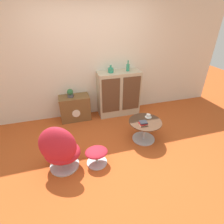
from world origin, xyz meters
TOP-DOWN VIEW (x-y plane):
  - ground_plane at (0.00, 0.00)m, footprint 12.00×12.00m
  - wall_back at (0.00, 1.64)m, footprint 6.40×0.06m
  - sideboard at (0.57, 1.41)m, footprint 0.96×0.41m
  - tv_console at (-0.46, 1.43)m, footprint 0.66×0.37m
  - egg_chair at (-0.82, -0.03)m, footprint 0.73×0.71m
  - ottoman at (-0.28, -0.07)m, footprint 0.37×0.34m
  - coffee_table at (0.73, 0.29)m, footprint 0.61×0.61m
  - vase_leftmost at (0.38, 1.41)m, footprint 0.12×0.12m
  - vase_inner_left at (0.78, 1.41)m, footprint 0.07×0.07m
  - potted_plant at (-0.52, 1.43)m, footprint 0.13×0.13m
  - teacup at (0.85, 0.41)m, footprint 0.13×0.13m
  - book_stack at (0.65, 0.20)m, footprint 0.15×0.13m

SIDE VIEW (x-z plane):
  - ground_plane at x=0.00m, z-range 0.00..0.00m
  - ottoman at x=-0.28m, z-range 0.05..0.34m
  - coffee_table at x=0.73m, z-range 0.05..0.47m
  - tv_console at x=-0.46m, z-range 0.00..0.57m
  - egg_chair at x=-0.82m, z-range -0.02..0.81m
  - teacup at x=0.85m, z-range 0.41..0.47m
  - book_stack at x=0.65m, z-range 0.42..0.47m
  - sideboard at x=0.57m, z-range 0.00..1.04m
  - potted_plant at x=-0.52m, z-range 0.57..0.75m
  - vase_leftmost at x=0.38m, z-range 1.01..1.17m
  - vase_inner_left at x=0.78m, z-range 1.00..1.23m
  - wall_back at x=0.00m, z-range 0.00..2.60m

